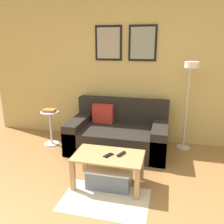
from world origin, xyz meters
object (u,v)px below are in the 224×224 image
object	(u,v)px
cell_phone	(108,155)
book_stack	(49,110)
side_table	(51,125)
storage_bin	(110,175)
couch	(119,133)
coffee_table	(108,161)
floor_lamp	(189,89)
remote_control	(121,154)

from	to	relation	value
cell_phone	book_stack	bearing A→B (deg)	170.53
side_table	storage_bin	bearing A→B (deg)	-36.66
storage_bin	book_stack	xyz separation A→B (m)	(-1.34, 1.00, 0.50)
book_stack	couch	bearing A→B (deg)	4.86
side_table	book_stack	world-z (taller)	book_stack
coffee_table	floor_lamp	size ratio (longest dim) A/B	0.58
couch	storage_bin	world-z (taller)	couch
coffee_table	remote_control	xyz separation A→B (m)	(0.15, 0.04, 0.09)
side_table	book_stack	xyz separation A→B (m)	(-0.02, 0.02, 0.27)
coffee_table	cell_phone	bearing A→B (deg)	-74.13
coffee_table	floor_lamp	distance (m)	1.72
floor_lamp	book_stack	bearing A→B (deg)	-175.02
book_stack	cell_phone	distance (m)	1.69
floor_lamp	remote_control	size ratio (longest dim) A/B	9.91
coffee_table	cell_phone	distance (m)	0.09
remote_control	cell_phone	xyz separation A→B (m)	(-0.15, -0.06, -0.01)
book_stack	remote_control	size ratio (longest dim) A/B	1.50
couch	side_table	size ratio (longest dim) A/B	2.66
side_table	remote_control	distance (m)	1.74
couch	storage_bin	xyz separation A→B (m)	(0.13, -1.11, -0.14)
coffee_table	side_table	size ratio (longest dim) A/B	1.43
floor_lamp	book_stack	world-z (taller)	floor_lamp
couch	side_table	bearing A→B (deg)	-174.35
storage_bin	remote_control	xyz separation A→B (m)	(0.14, 0.05, 0.29)
remote_control	storage_bin	bearing A→B (deg)	-137.76
book_stack	remote_control	distance (m)	1.77
coffee_table	book_stack	world-z (taller)	book_stack
couch	coffee_table	distance (m)	1.11
storage_bin	remote_control	distance (m)	0.33
couch	side_table	world-z (taller)	couch
storage_bin	floor_lamp	bearing A→B (deg)	51.47
remote_control	cell_phone	bearing A→B (deg)	-134.79
book_stack	coffee_table	bearing A→B (deg)	-37.07
remote_control	floor_lamp	bearing A→B (deg)	77.86
cell_phone	remote_control	bearing A→B (deg)	49.89
coffee_table	couch	bearing A→B (deg)	95.63
storage_bin	cell_phone	distance (m)	0.29
side_table	remote_control	xyz separation A→B (m)	(1.46, -0.94, 0.06)
floor_lamp	book_stack	xyz separation A→B (m)	(-2.30, -0.20, -0.44)
couch	cell_phone	bearing A→B (deg)	-84.22
storage_bin	cell_phone	xyz separation A→B (m)	(-0.01, -0.01, 0.29)
book_stack	cell_phone	xyz separation A→B (m)	(1.33, -1.02, -0.21)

